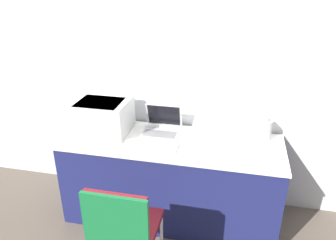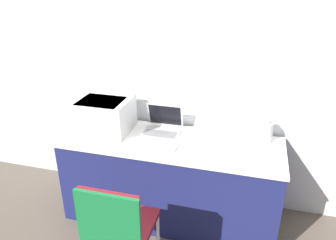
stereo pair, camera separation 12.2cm
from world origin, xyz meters
name	(u,v)px [view 1 (the left image)]	position (x,y,z in m)	size (l,w,h in m)	color
ground_plane	(163,238)	(0.00, 0.00, 0.00)	(14.00, 14.00, 0.00)	brown
wall_back	(181,69)	(0.00, 0.70, 1.30)	(8.00, 0.05, 2.60)	silver
table	(171,179)	(0.00, 0.32, 0.39)	(1.87, 0.65, 0.78)	#191E51
printer	(102,115)	(-0.63, 0.37, 0.94)	(0.47, 0.40, 0.30)	silver
laptop_left	(161,127)	(-0.12, 0.46, 0.83)	(0.32, 0.31, 0.24)	#B7B7BC
external_keyboard	(152,146)	(-0.14, 0.19, 0.79)	(0.43, 0.14, 0.02)	silver
coffee_cup	(187,137)	(0.13, 0.30, 0.84)	(0.08, 0.08, 0.12)	white
metal_pitcher	(264,128)	(0.76, 0.53, 0.87)	(0.13, 0.13, 0.22)	silver
chair	(123,227)	(-0.15, -0.52, 0.57)	(0.42, 0.46, 0.90)	maroon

